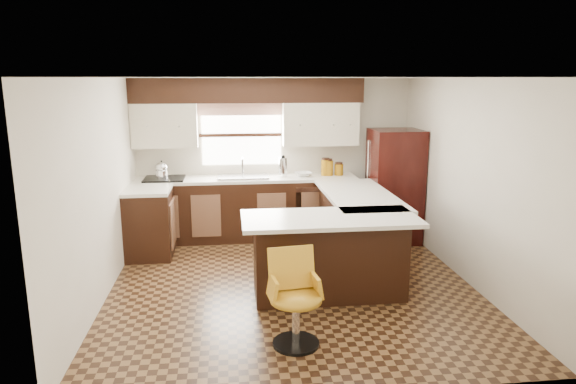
{
  "coord_description": "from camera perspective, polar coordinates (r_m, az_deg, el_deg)",
  "views": [
    {
      "loc": [
        -0.71,
        -5.65,
        2.39
      ],
      "look_at": [
        0.01,
        0.45,
        1.03
      ],
      "focal_mm": 32.0,
      "sensor_mm": 36.0,
      "label": 1
    }
  ],
  "objects": [
    {
      "name": "soffit",
      "position": [
        7.69,
        -4.48,
        11.2
      ],
      "size": [
        3.4,
        0.35,
        0.36
      ],
      "primitive_type": "cube",
      "color": "black",
      "rests_on": "wall_back"
    },
    {
      "name": "floor",
      "position": [
        6.18,
        0.42,
        -10.26
      ],
      "size": [
        4.4,
        4.4,
        0.0
      ],
      "primitive_type": "plane",
      "color": "#49301A",
      "rests_on": "ground"
    },
    {
      "name": "window_pane",
      "position": [
        7.88,
        -5.17,
        6.33
      ],
      "size": [
        1.2,
        0.02,
        0.9
      ],
      "primitive_type": "cube",
      "color": "white",
      "rests_on": "wall_back"
    },
    {
      "name": "canister_small",
      "position": [
        7.87,
        5.66,
        2.49
      ],
      "size": [
        0.13,
        0.13,
        0.17
      ],
      "primitive_type": "cylinder",
      "color": "#9B650A",
      "rests_on": "counter_back"
    },
    {
      "name": "refrigerator",
      "position": [
        7.75,
        11.73,
        0.66
      ],
      "size": [
        0.71,
        0.69,
        1.67
      ],
      "primitive_type": "cube",
      "color": "black",
      "rests_on": "floor"
    },
    {
      "name": "bar_chair",
      "position": [
        4.72,
        0.9,
        -11.92
      ],
      "size": [
        0.52,
        0.52,
        0.88
      ],
      "primitive_type": null,
      "rotation": [
        0.0,
        0.0,
        0.12
      ],
      "color": "gold",
      "rests_on": "floor"
    },
    {
      "name": "percolator",
      "position": [
        7.71,
        -0.57,
        2.78
      ],
      "size": [
        0.13,
        0.13,
        0.29
      ],
      "primitive_type": "cylinder",
      "color": "silver",
      "rests_on": "counter_back"
    },
    {
      "name": "canister_med",
      "position": [
        7.84,
        4.51,
        2.67
      ],
      "size": [
        0.14,
        0.14,
        0.22
      ],
      "primitive_type": "cylinder",
      "color": "#9B650A",
      "rests_on": "counter_back"
    },
    {
      "name": "canister_large",
      "position": [
        7.83,
        4.17,
        2.72
      ],
      "size": [
        0.13,
        0.13,
        0.24
      ],
      "primitive_type": "cylinder",
      "color": "#9B650A",
      "rests_on": "counter_back"
    },
    {
      "name": "wall_right",
      "position": [
        6.42,
        19.37,
        1.1
      ],
      "size": [
        0.0,
        4.4,
        4.4
      ],
      "primitive_type": "plane",
      "rotation": [
        1.57,
        0.0,
        -1.57
      ],
      "color": "beige",
      "rests_on": "floor"
    },
    {
      "name": "counter_pen_return",
      "position": [
        5.52,
        4.67,
        -2.97
      ],
      "size": [
        1.89,
        0.84,
        0.04
      ],
      "primitive_type": "cube",
      "color": "silver",
      "rests_on": "peninsula_return"
    },
    {
      "name": "base_cab_back",
      "position": [
        7.8,
        -4.59,
        -1.94
      ],
      "size": [
        3.3,
        0.6,
        0.9
      ],
      "primitive_type": "cube",
      "color": "black",
      "rests_on": "floor"
    },
    {
      "name": "ceiling",
      "position": [
        5.7,
        0.46,
        12.59
      ],
      "size": [
        4.4,
        4.4,
        0.0
      ],
      "primitive_type": "plane",
      "rotation": [
        3.14,
        0.0,
        0.0
      ],
      "color": "silver",
      "rests_on": "wall_back"
    },
    {
      "name": "valance",
      "position": [
        7.81,
        -5.22,
        9.15
      ],
      "size": [
        1.3,
        0.06,
        0.18
      ],
      "primitive_type": "cube",
      "color": "#D19B93",
      "rests_on": "wall_back"
    },
    {
      "name": "cooktop",
      "position": [
        7.73,
        -13.58,
        1.46
      ],
      "size": [
        0.58,
        0.5,
        0.02
      ],
      "primitive_type": "cube",
      "color": "black",
      "rests_on": "counter_back"
    },
    {
      "name": "upper_cab_left",
      "position": [
        7.76,
        -13.52,
        7.2
      ],
      "size": [
        0.94,
        0.35,
        0.64
      ],
      "primitive_type": "cube",
      "color": "beige",
      "rests_on": "wall_back"
    },
    {
      "name": "counter_left",
      "position": [
        7.14,
        -15.33,
        0.19
      ],
      "size": [
        0.6,
        0.7,
        0.04
      ],
      "primitive_type": "cube",
      "color": "silver",
      "rests_on": "base_cab_left"
    },
    {
      "name": "kettle",
      "position": [
        7.7,
        -13.84,
        2.48
      ],
      "size": [
        0.19,
        0.19,
        0.25
      ],
      "primitive_type": null,
      "color": "silver",
      "rests_on": "cooktop"
    },
    {
      "name": "base_cab_left",
      "position": [
        7.25,
        -15.12,
        -3.46
      ],
      "size": [
        0.6,
        0.7,
        0.9
      ],
      "primitive_type": "cube",
      "color": "black",
      "rests_on": "floor"
    },
    {
      "name": "peninsula_return",
      "position": [
        5.75,
        4.61,
        -7.27
      ],
      "size": [
        1.65,
        0.6,
        0.9
      ],
      "primitive_type": "cube",
      "color": "black",
      "rests_on": "floor"
    },
    {
      "name": "counter_back",
      "position": [
        7.7,
        -4.65,
        1.47
      ],
      "size": [
        3.3,
        0.6,
        0.04
      ],
      "primitive_type": "cube",
      "color": "silver",
      "rests_on": "base_cab_back"
    },
    {
      "name": "wall_back",
      "position": [
        7.97,
        -1.52,
        3.91
      ],
      "size": [
        4.4,
        0.0,
        4.4
      ],
      "primitive_type": "plane",
      "rotation": [
        1.57,
        0.0,
        0.0
      ],
      "color": "beige",
      "rests_on": "floor"
    },
    {
      "name": "wall_left",
      "position": [
        5.94,
        -20.09,
        0.17
      ],
      "size": [
        0.0,
        4.4,
        4.4
      ],
      "primitive_type": "plane",
      "rotation": [
        1.57,
        0.0,
        1.57
      ],
      "color": "beige",
      "rests_on": "floor"
    },
    {
      "name": "upper_cab_right",
      "position": [
        7.83,
        3.58,
        7.57
      ],
      "size": [
        1.14,
        0.35,
        0.64
      ],
      "primitive_type": "cube",
      "color": "beige",
      "rests_on": "wall_back"
    },
    {
      "name": "sink",
      "position": [
        7.67,
        -5.02,
        1.71
      ],
      "size": [
        0.75,
        0.45,
        0.03
      ],
      "primitive_type": "cube",
      "color": "#B2B2B7",
      "rests_on": "counter_back"
    },
    {
      "name": "mixing_bowl",
      "position": [
        7.77,
        1.69,
        2.0
      ],
      "size": [
        0.3,
        0.3,
        0.06
      ],
      "primitive_type": "imported",
      "rotation": [
        0.0,
        0.0,
        0.2
      ],
      "color": "white",
      "rests_on": "counter_back"
    },
    {
      "name": "counter_pen_long",
      "position": [
        6.66,
        7.9,
        -0.36
      ],
      "size": [
        0.84,
        1.95,
        0.04
      ],
      "primitive_type": "cube",
      "color": "silver",
      "rests_on": "peninsula_long"
    },
    {
      "name": "peninsula_long",
      "position": [
        6.77,
        7.37,
        -4.27
      ],
      "size": [
        0.6,
        1.95,
        0.9
      ],
      "primitive_type": "cube",
      "color": "black",
      "rests_on": "floor"
    },
    {
      "name": "dishwasher",
      "position": [
        7.63,
        3.03,
        -2.4
      ],
      "size": [
        0.58,
        0.03,
        0.78
      ],
      "primitive_type": "cube",
      "color": "black",
      "rests_on": "floor"
    },
    {
      "name": "wall_front",
      "position": [
        3.72,
        4.67,
        -6.22
      ],
      "size": [
        4.4,
        0.0,
        4.4
      ],
      "primitive_type": "plane",
      "rotation": [
        -1.57,
        0.0,
        0.0
      ],
      "color": "beige",
      "rests_on": "floor"
    }
  ]
}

